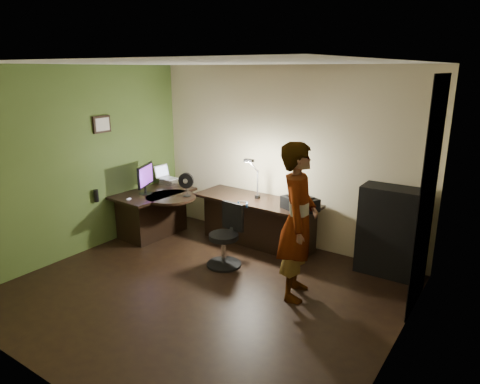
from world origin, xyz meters
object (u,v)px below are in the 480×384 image
Objects in this scene: office_chair at (224,236)px; monitor at (145,184)px; cabinet at (390,231)px; desk_left at (154,214)px; person at (298,222)px; desk_right at (256,222)px.

monitor is at bearing 179.11° from office_chair.
monitor is at bearing -167.01° from cabinet.
cabinet is 3.72m from monitor.
person is (2.81, -0.44, 0.57)m from desk_left.
monitor is at bearing -108.62° from desk_left.
person reaches higher than desk_left.
desk_left is 0.67× the size of person.
desk_right is (1.59, 0.59, 0.01)m from desk_left.
person is at bearing -2.37° from office_chair.
desk_right is 1.05× the size of person.
cabinet reaches higher than office_chair.
desk_left is 1.45× the size of office_chair.
desk_right reaches higher than desk_left.
office_chair is at bearing -152.32° from cabinet.
monitor is 2.87m from person.
desk_left is 0.64× the size of desk_right.
monitor is (-0.05, -0.12, 0.53)m from desk_left.
office_chair is at bearing -29.07° from monitor.
desk_left is at bearing -157.85° from desk_right.
desk_left is at bearing 174.94° from office_chair.
office_chair is at bearing 64.04° from person.
cabinet reaches higher than desk_right.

